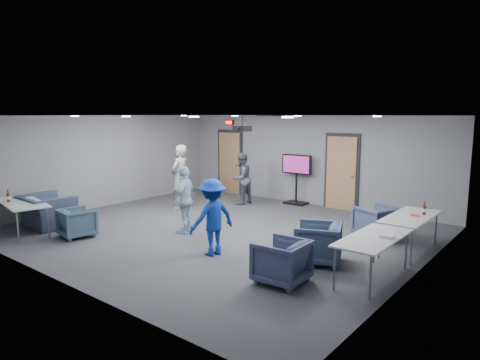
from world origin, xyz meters
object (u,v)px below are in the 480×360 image
Objects in this scene: person_a at (180,177)px; person_b at (241,179)px; chair_front_a at (77,223)px; bottle_front at (8,197)px; table_right_b at (373,240)px; tv_stand at (296,176)px; person_c at (185,199)px; chair_right_a at (376,222)px; projector at (242,128)px; chair_right_b at (318,243)px; chair_right_c at (282,261)px; table_front_left at (22,204)px; table_right_a at (410,218)px; chair_front_b at (47,211)px; bottle_right at (424,210)px; person_d at (212,217)px.

person_a is 1.91m from person_b.
chair_front_a is 2.44× the size of bottle_front.
table_right_b is (6.46, -1.75, -0.25)m from person_a.
table_right_b is 6.09m from tv_stand.
person_c is 4.34m from chair_right_a.
chair_right_b is at bearing -21.75° from projector.
bottle_front is (-3.13, -2.58, 0.06)m from person_c.
bottle_front is 5.62m from projector.
chair_right_c is (3.42, -1.14, -0.42)m from person_c.
chair_right_a is at bearing 46.86° from table_front_left.
person_c is 0.87× the size of table_right_a.
chair_front_b is 8.61m from bottle_right.
projector is (0.45, -3.23, 1.54)m from tv_stand.
chair_front_b is at bearing -63.74° from person_d.
person_a is 5.65m from chair_right_a.
person_d is at bearing -137.31° from bottle_right.
chair_front_a is at bearing 27.57° from bottle_front.
chair_front_b is at bearing -80.73° from person_c.
person_c reaches higher than chair_front_a.
person_c is at bearing 89.11° from table_right_b.
bottle_right reaches higher than chair_right_b.
chair_right_a is 2.59m from table_right_b.
chair_right_a is 0.53× the size of tv_stand.
chair_right_b is (4.39, -3.22, -0.41)m from person_b.
bottle_front is at bearing -90.15° from chair_right_b.
bottle_front is at bearing -127.83° from table_front_left.
chair_right_c is at bearing -163.33° from chair_front_a.
person_c reaches higher than bottle_right.
person_b reaches higher than table_front_left.
projector is (-2.63, 2.27, 2.04)m from chair_right_c.
person_b is 1.97× the size of chair_right_a.
projector reaches higher than table_front_left.
chair_right_b is 6.80m from table_front_left.
chair_right_a is 2.74× the size of bottle_front.
chair_front_b is at bearing -95.98° from chair_right_b.
table_right_b is at bearing 131.39° from chair_right_c.
person_d is 0.99× the size of tv_stand.
person_c is 3.49m from chair_front_b.
table_front_left is 6.78× the size of bottle_front.
chair_right_b is 1.15m from table_right_b.
table_front_left is at bearing -81.60° from chair_right_c.
chair_front_a is (-3.18, -1.00, -0.43)m from person_d.
person_a reaches higher than person_c.
table_right_a is 4.98× the size of projector.
table_right_b is 4.28m from projector.
table_front_left is at bearing 98.77° from chair_front_b.
person_a is at bearing 168.77° from projector.
chair_right_c is at bearing 48.09° from person_b.
chair_front_a is (-5.24, -4.13, -0.04)m from chair_right_a.
person_a is 4.42m from bottle_front.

